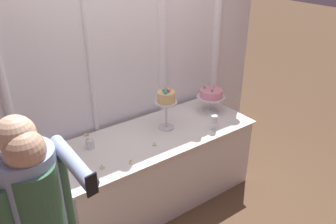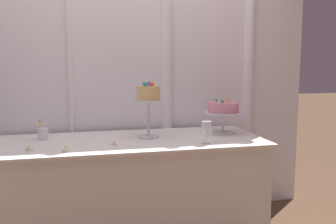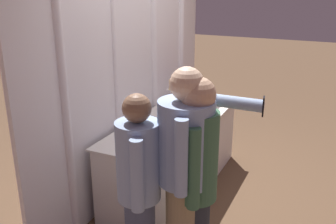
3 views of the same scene
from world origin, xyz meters
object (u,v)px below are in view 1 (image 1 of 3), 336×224
Objects in this scene: flower_vase at (90,143)px; guest_man_pink_jacket at (5,219)px; cake_table at (156,167)px; cake_display_nearright at (211,95)px; wine_glass at (214,120)px; tealight_near_left at (131,162)px; tealight_far_left at (102,167)px; tealight_near_right at (154,144)px; cake_display_nearleft at (166,100)px.

guest_man_pink_jacket is (-0.86, -0.55, -0.00)m from flower_vase.
cake_display_nearright is (0.78, 0.07, 0.58)m from cake_table.
cake_table is at bearing 15.08° from guest_man_pink_jacket.
wine_glass reaches higher than tealight_near_left.
guest_man_pink_jacket reaches higher than cake_table.
cake_table is 0.98m from cake_display_nearright.
cake_display_nearright is at bearing 10.22° from tealight_far_left.
guest_man_pink_jacket reaches higher than cake_display_nearright.
cake_display_nearright is at bearing -3.38° from flower_vase.
tealight_far_left is at bearing 14.25° from guest_man_pink_jacket.
tealight_far_left reaches higher than tealight_near_right.
guest_man_pink_jacket reaches higher than cake_display_nearleft.
tealight_near_right is at bearing -31.61° from flower_vase.
cake_display_nearright is 1.90× the size of wine_glass.
guest_man_pink_jacket is (-1.36, -0.24, 0.04)m from tealight_near_right.
tealight_near_right is at bearing 10.03° from guest_man_pink_jacket.
tealight_far_left is 0.55m from tealight_near_right.
cake_table is 0.72m from cake_display_nearleft.
wine_glass is 2.00m from guest_man_pink_jacket.
cake_display_nearright is 0.94m from tealight_near_right.
tealight_near_left is (-0.96, -0.00, -0.11)m from wine_glass.
cake_table is 12.90× the size of flower_vase.
tealight_near_left is (-1.22, -0.34, -0.18)m from cake_display_nearright.
tealight_near_left is at bearing -164.46° from cake_display_nearright.
tealight_near_right is (-0.28, -0.20, -0.30)m from cake_display_nearleft.
cake_table is 0.44m from tealight_near_right.
cake_table is at bearing 31.77° from tealight_near_left.
cake_display_nearleft is 0.74m from tealight_near_left.
flower_vase is at bearing 148.39° from tealight_near_right.
tealight_near_left is at bearing -152.20° from cake_display_nearleft.
cake_display_nearleft reaches higher than cake_table.
cake_table is at bearing -13.79° from flower_vase.
guest_man_pink_jacket is at bearing -165.75° from tealight_far_left.
tealight_far_left is (-0.83, -0.24, -0.30)m from cake_display_nearleft.
tealight_near_left is (-0.60, -0.32, -0.30)m from cake_display_nearleft.
cake_display_nearleft is (0.17, 0.05, 0.70)m from cake_table.
cake_table is 1.34× the size of guest_man_pink_jacket.
cake_display_nearleft is at bearing 15.17° from guest_man_pink_jacket.
cake_table is 44.70× the size of tealight_far_left.
cake_table is 0.77m from wine_glass.
guest_man_pink_jacket reaches higher than flower_vase.
wine_glass reaches higher than flower_vase.
tealight_near_left is (-0.44, -0.27, 0.40)m from cake_table.
cake_display_nearleft is 2.70× the size of wine_glass.
cake_display_nearleft is at bearing 16.06° from tealight_far_left.
guest_man_pink_jacket is at bearing -164.92° from cake_table.
wine_glass is (0.52, -0.27, 0.51)m from cake_table.
wine_glass is 3.60× the size of tealight_far_left.
cake_display_nearleft is at bearing 15.94° from cake_table.
flower_vase reaches higher than tealight_far_left.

